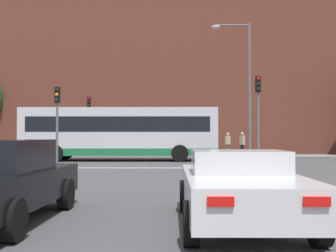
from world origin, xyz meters
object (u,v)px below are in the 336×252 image
at_px(car_roadster_right, 240,187).
at_px(pedestrian_walking_west, 101,143).
at_px(street_lamp_junction, 243,78).
at_px(pedestrian_waiting, 228,142).
at_px(traffic_light_far_left, 89,116).
at_px(bus_crossing_lead, 120,132).
at_px(traffic_light_near_right, 258,106).
at_px(pedestrian_walking_east, 242,142).
at_px(traffic_light_near_left, 57,113).

bearing_deg(car_roadster_right, pedestrian_walking_west, 104.84).
height_order(street_lamp_junction, pedestrian_waiting, street_lamp_junction).
height_order(car_roadster_right, pedestrian_waiting, pedestrian_waiting).
bearing_deg(traffic_light_far_left, car_roadster_right, -73.11).
distance_m(street_lamp_junction, pedestrian_walking_west, 12.73).
bearing_deg(bus_crossing_lead, car_roadster_right, -166.82).
bearing_deg(car_roadster_right, bus_crossing_lead, 103.18).
relative_size(traffic_light_near_right, pedestrian_walking_east, 2.49).
height_order(traffic_light_near_right, pedestrian_walking_west, traffic_light_near_right).
relative_size(traffic_light_far_left, pedestrian_waiting, 2.53).
xyz_separation_m(traffic_light_far_left, traffic_light_near_left, (0.56, -10.85, -0.32)).
relative_size(traffic_light_near_right, pedestrian_walking_west, 2.68).
height_order(traffic_light_near_right, street_lamp_junction, street_lamp_junction).
distance_m(traffic_light_far_left, traffic_light_near_left, 10.87).
bearing_deg(car_roadster_right, traffic_light_near_left, 116.61).
bearing_deg(pedestrian_walking_west, pedestrian_walking_east, -27.97).
xyz_separation_m(traffic_light_far_left, street_lamp_junction, (10.47, -7.61, 1.88)).
bearing_deg(bus_crossing_lead, traffic_light_near_right, -123.16).
distance_m(bus_crossing_lead, traffic_light_near_right, 9.08).
distance_m(traffic_light_near_right, pedestrian_waiting, 12.03).
relative_size(bus_crossing_lead, pedestrian_walking_east, 6.53).
distance_m(traffic_light_far_left, traffic_light_near_right, 15.26).
xyz_separation_m(traffic_light_far_left, pedestrian_waiting, (10.70, 0.94, -1.96)).
bearing_deg(car_roadster_right, traffic_light_near_right, 77.15).
bearing_deg(traffic_light_near_right, bus_crossing_lead, 146.84).
bearing_deg(bus_crossing_lead, traffic_light_far_left, 27.49).
relative_size(traffic_light_near_left, pedestrian_waiting, 2.23).
bearing_deg(pedestrian_walking_west, street_lamp_junction, -65.25).
distance_m(traffic_light_far_left, pedestrian_walking_west, 2.26).
height_order(traffic_light_near_right, pedestrian_waiting, traffic_light_near_right).
height_order(traffic_light_near_right, pedestrian_walking_east, traffic_light_near_right).
height_order(bus_crossing_lead, pedestrian_walking_west, bus_crossing_lead).
relative_size(traffic_light_near_right, traffic_light_near_left, 1.13).
height_order(car_roadster_right, pedestrian_walking_west, pedestrian_walking_west).
bearing_deg(pedestrian_walking_east, traffic_light_near_right, -34.07).
xyz_separation_m(bus_crossing_lead, pedestrian_walking_east, (8.48, 5.71, -0.66)).
relative_size(bus_crossing_lead, street_lamp_junction, 1.46).
height_order(traffic_light_far_left, traffic_light_near_right, traffic_light_far_left).
height_order(traffic_light_far_left, pedestrian_walking_east, traffic_light_far_left).
relative_size(traffic_light_far_left, pedestrian_walking_west, 2.68).
height_order(traffic_light_far_left, traffic_light_near_left, traffic_light_far_left).
bearing_deg(traffic_light_far_left, traffic_light_near_right, -45.73).
xyz_separation_m(pedestrian_walking_east, pedestrian_walking_west, (-10.63, 0.21, -0.09)).
distance_m(pedestrian_waiting, pedestrian_walking_east, 1.54).
xyz_separation_m(bus_crossing_lead, street_lamp_junction, (7.34, -1.60, 3.16)).
bearing_deg(pedestrian_waiting, street_lamp_junction, -137.87).
bearing_deg(car_roadster_right, pedestrian_walking_east, 80.47).
xyz_separation_m(traffic_light_near_right, pedestrian_walking_west, (-9.67, 10.84, -2.03)).
bearing_deg(pedestrian_walking_east, bus_crossing_lead, -84.97).
height_order(car_roadster_right, traffic_light_near_right, traffic_light_near_right).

